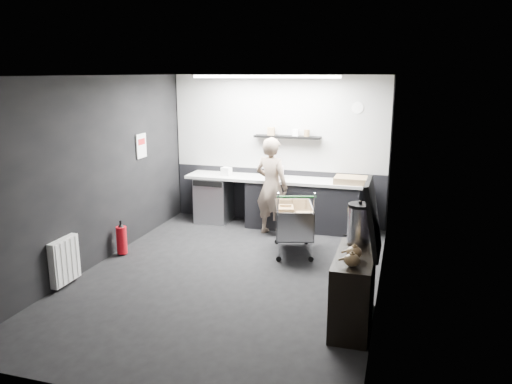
% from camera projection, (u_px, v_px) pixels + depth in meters
% --- Properties ---
extents(floor, '(5.50, 5.50, 0.00)m').
position_uv_depth(floor, '(228.00, 276.00, 6.87)').
color(floor, black).
rests_on(floor, ground).
extents(ceiling, '(5.50, 5.50, 0.00)m').
position_uv_depth(ceiling, '(226.00, 76.00, 6.24)').
color(ceiling, white).
rests_on(ceiling, wall_back).
extents(wall_back, '(5.50, 0.00, 5.50)m').
position_uv_depth(wall_back, '(278.00, 150.00, 9.12)').
color(wall_back, black).
rests_on(wall_back, floor).
extents(wall_front, '(5.50, 0.00, 5.50)m').
position_uv_depth(wall_front, '(110.00, 251.00, 4.00)').
color(wall_front, black).
rests_on(wall_front, floor).
extents(wall_left, '(0.00, 5.50, 5.50)m').
position_uv_depth(wall_left, '(95.00, 172.00, 7.11)').
color(wall_left, black).
rests_on(wall_left, floor).
extents(wall_right, '(0.00, 5.50, 5.50)m').
position_uv_depth(wall_right, '(383.00, 191.00, 6.00)').
color(wall_right, black).
rests_on(wall_right, floor).
extents(kitchen_wall_panel, '(3.95, 0.02, 1.70)m').
position_uv_depth(kitchen_wall_panel, '(278.00, 123.00, 8.98)').
color(kitchen_wall_panel, '#AFAFAA').
rests_on(kitchen_wall_panel, wall_back).
extents(dado_panel, '(3.95, 0.02, 1.00)m').
position_uv_depth(dado_panel, '(277.00, 196.00, 9.30)').
color(dado_panel, black).
rests_on(dado_panel, wall_back).
extents(floating_shelf, '(1.20, 0.22, 0.04)m').
position_uv_depth(floating_shelf, '(287.00, 137.00, 8.88)').
color(floating_shelf, black).
rests_on(floating_shelf, wall_back).
extents(wall_clock, '(0.20, 0.03, 0.20)m').
position_uv_depth(wall_clock, '(358.00, 108.00, 8.51)').
color(wall_clock, white).
rests_on(wall_clock, wall_back).
extents(poster, '(0.02, 0.30, 0.40)m').
position_uv_depth(poster, '(141.00, 146.00, 8.27)').
color(poster, white).
rests_on(poster, wall_left).
extents(poster_red_band, '(0.02, 0.22, 0.10)m').
position_uv_depth(poster_red_band, '(141.00, 142.00, 8.25)').
color(poster_red_band, red).
rests_on(poster_red_band, poster).
extents(radiator, '(0.10, 0.50, 0.60)m').
position_uv_depth(radiator, '(64.00, 261.00, 6.49)').
color(radiator, white).
rests_on(radiator, wall_left).
extents(ceiling_strip, '(2.40, 0.20, 0.04)m').
position_uv_depth(ceiling_strip, '(265.00, 77.00, 7.97)').
color(ceiling_strip, white).
rests_on(ceiling_strip, ceiling).
extents(prep_counter, '(3.20, 0.61, 0.90)m').
position_uv_depth(prep_counter, '(280.00, 202.00, 8.98)').
color(prep_counter, black).
rests_on(prep_counter, floor).
extents(person, '(0.71, 0.58, 1.69)m').
position_uv_depth(person, '(271.00, 187.00, 8.49)').
color(person, '#B8A792').
rests_on(person, floor).
extents(shopping_cart, '(0.80, 1.08, 1.03)m').
position_uv_depth(shopping_cart, '(293.00, 222.00, 7.68)').
color(shopping_cart, silver).
rests_on(shopping_cart, floor).
extents(sideboard, '(0.47, 1.09, 1.64)m').
position_uv_depth(sideboard, '(355.00, 279.00, 5.49)').
color(sideboard, black).
rests_on(sideboard, floor).
extents(fire_extinguisher, '(0.16, 0.16, 0.52)m').
position_uv_depth(fire_extinguisher, '(122.00, 239.00, 7.64)').
color(fire_extinguisher, red).
rests_on(fire_extinguisher, floor).
extents(cardboard_box, '(0.56, 0.42, 0.11)m').
position_uv_depth(cardboard_box, '(351.00, 180.00, 8.47)').
color(cardboard_box, '#9E7E54').
rests_on(cardboard_box, prep_counter).
extents(pink_tub, '(0.22, 0.22, 0.22)m').
position_uv_depth(pink_tub, '(278.00, 172.00, 8.87)').
color(pink_tub, '#FAD8D9').
rests_on(pink_tub, prep_counter).
extents(white_container, '(0.19, 0.16, 0.15)m').
position_uv_depth(white_container, '(226.00, 172.00, 9.10)').
color(white_container, white).
rests_on(white_container, prep_counter).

